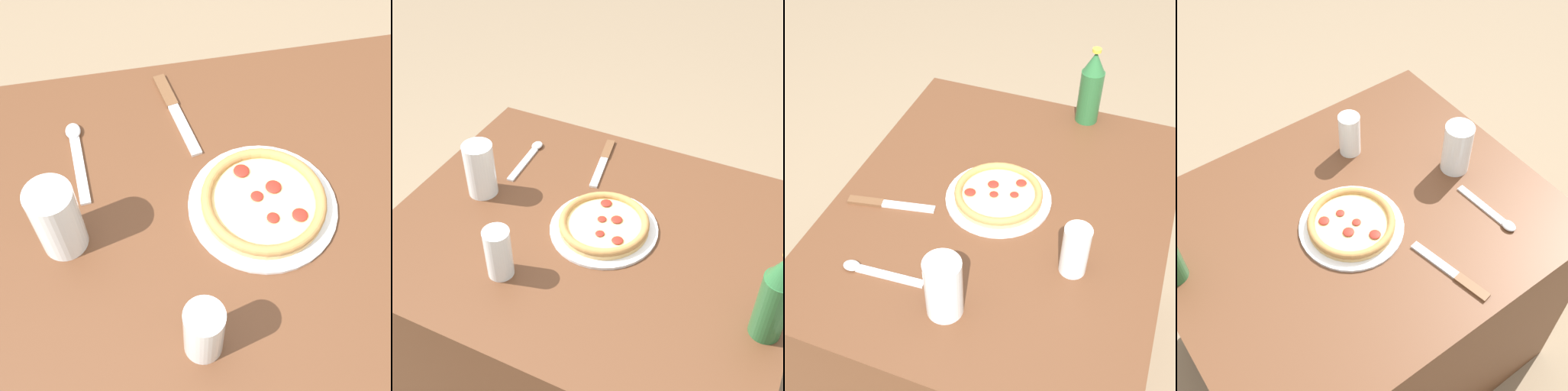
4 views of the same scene
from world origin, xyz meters
TOP-DOWN VIEW (x-y plane):
  - ground_plane at (0.00, 0.00)m, footprint 8.00×8.00m
  - table at (0.00, 0.00)m, footprint 1.04×0.85m
  - pizza_pepperoni at (0.03, 0.02)m, footprint 0.28×0.28m
  - glass_iced_tea at (-0.13, -0.22)m, footprint 0.06×0.06m
  - glass_lemonade at (-0.34, 0.01)m, footprint 0.08×0.08m
  - knife at (-0.10, 0.28)m, footprint 0.07×0.23m
  - spoon at (-0.31, 0.21)m, footprint 0.04×0.20m

SIDE VIEW (x-z plane):
  - ground_plane at x=0.00m, z-range 0.00..0.00m
  - table at x=0.00m, z-range 0.00..0.76m
  - knife at x=-0.10m, z-range 0.76..0.77m
  - spoon at x=-0.31m, z-range 0.76..0.78m
  - pizza_pepperoni at x=0.03m, z-range 0.76..0.80m
  - glass_iced_tea at x=-0.13m, z-range 0.76..0.89m
  - glass_lemonade at x=-0.34m, z-range 0.76..0.91m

